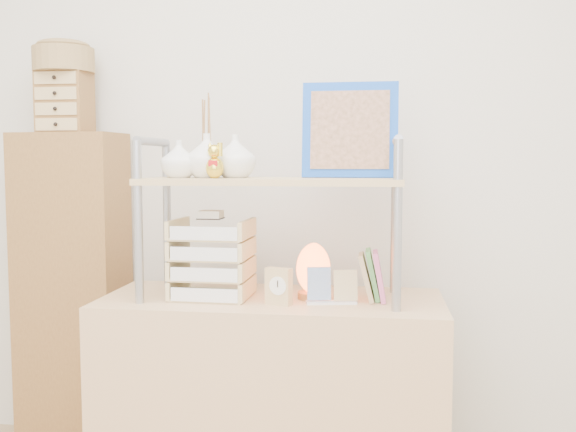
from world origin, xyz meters
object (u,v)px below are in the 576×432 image
Objects in this scene: desk at (272,400)px; letter_tray at (212,263)px; cabinet at (73,290)px; salt_lamp at (313,270)px.

letter_tray is (-0.21, -0.03, 0.50)m from desk.
letter_tray is at bearing -24.29° from cabinet.
cabinet is (-0.93, 0.37, 0.30)m from desk.
letter_tray reaches higher than salt_lamp.
desk is 0.50m from salt_lamp.
cabinet reaches higher than desk.
desk is 1.05m from cabinet.
cabinet is at bearing 151.08° from letter_tray.
salt_lamp is at bearing 5.14° from letter_tray.
salt_lamp reaches higher than desk.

